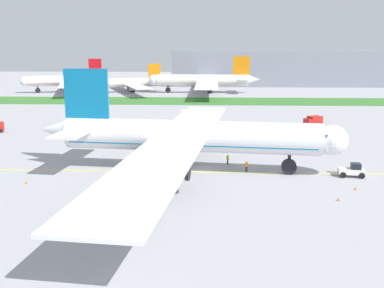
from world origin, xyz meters
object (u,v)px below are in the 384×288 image
ground_crew_wingwalker_starboard (228,159)px  service_truck_fuel_bowser (313,121)px  parked_airliner_far_right (128,83)px  traffic_cone_port_wing (338,199)px  traffic_cone_starboard_wing (356,188)px  service_truck_baggage_loader (189,115)px  ground_crew_wingwalker_port (190,160)px  traffic_cone_near_nose (26,182)px  airliner_foreground (186,137)px  pushback_tug (352,171)px  parked_airliner_far_centre (67,81)px  parked_airliner_far_outer (204,81)px  ground_crew_marshaller_front (247,165)px

ground_crew_wingwalker_starboard → service_truck_fuel_bowser: 44.55m
parked_airliner_far_right → service_truck_fuel_bowser: bearing=-54.2°
traffic_cone_port_wing → traffic_cone_starboard_wing: size_ratio=1.00×
traffic_cone_starboard_wing → service_truck_baggage_loader: (-26.66, 61.79, 1.22)m
traffic_cone_port_wing → service_truck_fuel_bowser: 57.28m
ground_crew_wingwalker_port → parked_airliner_far_right: 131.47m
service_truck_baggage_loader → service_truck_fuel_bowser: 33.48m
traffic_cone_near_nose → traffic_cone_starboard_wing: 47.72m
traffic_cone_near_nose → parked_airliner_far_right: (-9.81, 137.84, 3.94)m
airliner_foreground → pushback_tug: size_ratio=13.74×
ground_crew_wingwalker_starboard → traffic_cone_port_wing: bearing=-52.9°
service_truck_baggage_loader → parked_airliner_far_centre: parked_airliner_far_centre is taller
traffic_cone_starboard_wing → service_truck_baggage_loader: bearing=113.3°
ground_crew_wingwalker_starboard → parked_airliner_far_right: size_ratio=0.03×
traffic_cone_port_wing → parked_airliner_far_outer: bearing=97.9°
airliner_foreground → ground_crew_wingwalker_port: bearing=76.1°
traffic_cone_starboard_wing → service_truck_fuel_bowser: size_ratio=0.12×
traffic_cone_near_nose → service_truck_baggage_loader: (21.06, 60.83, 1.22)m
traffic_cone_port_wing → ground_crew_wingwalker_port: bearing=140.5°
airliner_foreground → parked_airliner_far_centre: bearing=115.1°
traffic_cone_starboard_wing → parked_airliner_far_centre: parked_airliner_far_centre is taller
pushback_tug → parked_airliner_far_right: bearing=114.1°
parked_airliner_far_outer → parked_airliner_far_centre: bearing=179.9°
traffic_cone_starboard_wing → service_truck_fuel_bowser: service_truck_fuel_bowser is taller
ground_crew_wingwalker_starboard → pushback_tug: bearing=-19.4°
ground_crew_marshaller_front → parked_airliner_far_right: size_ratio=0.03×
airliner_foreground → ground_crew_wingwalker_port: 5.02m
ground_crew_wingwalker_starboard → parked_airliner_far_outer: parked_airliner_far_outer is taller
traffic_cone_port_wing → traffic_cone_near_nose: bearing=172.4°
ground_crew_marshaller_front → traffic_cone_port_wing: size_ratio=2.97×
pushback_tug → traffic_cone_port_wing: (-5.24, -11.58, -0.69)m
traffic_cone_port_wing → parked_airliner_far_outer: parked_airliner_far_outer is taller
pushback_tug → parked_airliner_far_right: size_ratio=0.10×
service_truck_baggage_loader → parked_airliner_far_right: bearing=111.8°
pushback_tug → traffic_cone_starboard_wing: bearing=-102.6°
airliner_foreground → traffic_cone_port_wing: airliner_foreground is taller
traffic_cone_starboard_wing → parked_airliner_far_centre: size_ratio=0.01×
parked_airliner_far_outer → parked_airliner_far_right: bearing=178.2°
parked_airliner_far_centre → parked_airliner_far_right: bearing=2.0°
ground_crew_wingwalker_port → service_truck_fuel_bowser: (29.19, 39.92, 0.46)m
traffic_cone_near_nose → traffic_cone_port_wing: same height
parked_airliner_far_outer → service_truck_baggage_loader: bearing=-92.4°
ground_crew_wingwalker_port → ground_crew_marshaller_front: 9.67m
traffic_cone_near_nose → parked_airliner_far_centre: size_ratio=0.01×
ground_crew_marshaller_front → parked_airliner_far_centre: bearing=118.5°
airliner_foreground → service_truck_baggage_loader: size_ratio=16.11×
pushback_tug → traffic_cone_starboard_wing: (-1.50, -6.69, -0.69)m
airliner_foreground → ground_crew_marshaller_front: bearing=-4.5°
pushback_tug → service_truck_baggage_loader: size_ratio=1.17×
parked_airliner_far_outer → pushback_tug: bearing=-79.2°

